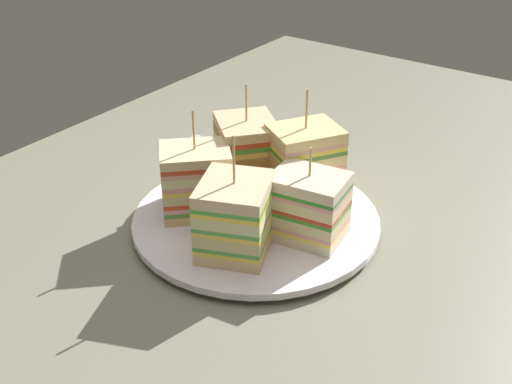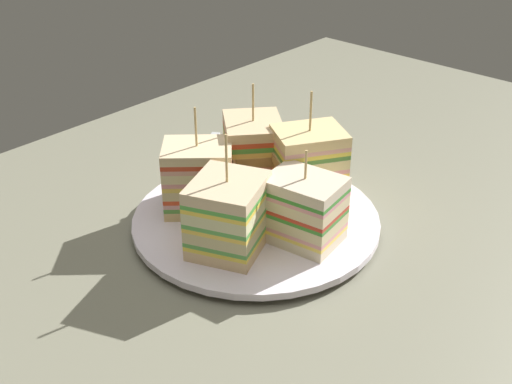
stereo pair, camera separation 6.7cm
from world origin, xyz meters
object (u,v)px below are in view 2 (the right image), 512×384
sandwich_wedge_1 (228,215)px  sandwich_wedge_4 (253,155)px  spoon (195,163)px  sandwich_wedge_2 (303,210)px  plate (256,220)px  sandwich_wedge_3 (308,167)px  chip_pile (248,209)px  sandwich_wedge_0 (199,178)px

sandwich_wedge_1 → sandwich_wedge_4: bearing=8.6°
spoon → sandwich_wedge_2: bearing=45.6°
plate → sandwich_wedge_3: size_ratio=2.03×
sandwich_wedge_3 → sandwich_wedge_4: size_ratio=1.04×
sandwich_wedge_4 → spoon: bearing=-143.5°
sandwich_wedge_4 → spoon: sandwich_wedge_4 is taller
spoon → chip_pile: bearing=37.6°
sandwich_wedge_3 → sandwich_wedge_4: bearing=-45.0°
sandwich_wedge_4 → chip_pile: 7.21cm
sandwich_wedge_4 → chip_pile: size_ratio=1.72×
plate → spoon: bearing=-109.1°
sandwich_wedge_2 → sandwich_wedge_4: 11.76cm
sandwich_wedge_0 → sandwich_wedge_2: (-2.70, 11.99, -0.29)cm
plate → sandwich_wedge_3: bearing=160.4°
sandwich_wedge_2 → spoon: sandwich_wedge_2 is taller
sandwich_wedge_0 → sandwich_wedge_3: 11.76cm
sandwich_wedge_2 → spoon: 22.66cm
sandwich_wedge_2 → sandwich_wedge_3: sandwich_wedge_3 is taller
sandwich_wedge_0 → sandwich_wedge_1: 8.18cm
sandwich_wedge_1 → sandwich_wedge_2: 7.42cm
sandwich_wedge_1 → sandwich_wedge_3: size_ratio=0.95×
plate → spoon: size_ratio=2.05×
sandwich_wedge_0 → sandwich_wedge_2: sandwich_wedge_0 is taller
sandwich_wedge_4 → chip_pile: sandwich_wedge_4 is taller
sandwich_wedge_0 → chip_pile: size_ratio=1.62×
sandwich_wedge_0 → sandwich_wedge_3: sandwich_wedge_3 is taller
sandwich_wedge_3 → spoon: (0.71, -17.36, -5.30)cm
sandwich_wedge_1 → sandwich_wedge_2: sandwich_wedge_1 is taller
plate → chip_pile: 1.70cm
plate → sandwich_wedge_1: bearing=17.1°
sandwich_wedge_0 → spoon: sandwich_wedge_0 is taller
sandwich_wedge_2 → chip_pile: bearing=-3.6°
plate → sandwich_wedge_4: sandwich_wedge_4 is taller
sandwich_wedge_1 → spoon: bearing=34.1°
sandwich_wedge_3 → chip_pile: (6.63, -2.72, -3.42)cm
sandwich_wedge_4 → chip_pile: bearing=-12.2°
sandwich_wedge_3 → sandwich_wedge_1: bearing=31.0°
sandwich_wedge_0 → sandwich_wedge_2: bearing=-30.9°
plate → spoon: plate is taller
sandwich_wedge_0 → sandwich_wedge_1: sandwich_wedge_1 is taller
sandwich_wedge_1 → sandwich_wedge_4: 12.29cm
sandwich_wedge_2 → chip_pile: 7.40cm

